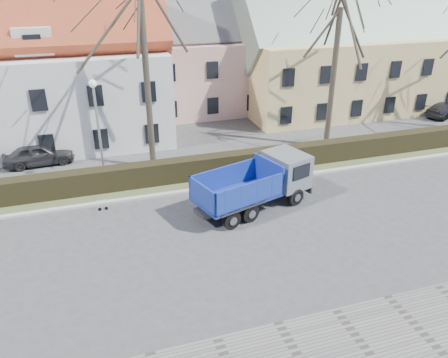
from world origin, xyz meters
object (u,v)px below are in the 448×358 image
object	(u,v)px
cart_frame	(98,205)
parked_car_a	(39,154)
parked_car_b	(445,110)
dump_truck	(250,186)
streetlight	(99,134)

from	to	relation	value
cart_frame	parked_car_a	size ratio (longest dim) A/B	0.18
parked_car_a	parked_car_b	size ratio (longest dim) A/B	1.03
dump_truck	parked_car_b	distance (m)	22.96
streetlight	cart_frame	size ratio (longest dim) A/B	8.11
streetlight	parked_car_a	bearing A→B (deg)	132.61
streetlight	parked_car_a	world-z (taller)	streetlight
parked_car_b	streetlight	bearing A→B (deg)	79.60
dump_truck	streetlight	world-z (taller)	streetlight
parked_car_a	parked_car_b	bearing A→B (deg)	-93.34
dump_truck	parked_car_a	xyz separation A→B (m)	(-10.58, 9.24, -0.58)
dump_truck	parked_car_b	xyz separation A→B (m)	(20.80, 9.68, -0.71)
streetlight	dump_truck	bearing A→B (deg)	-37.10
cart_frame	parked_car_a	xyz separation A→B (m)	(-3.19, 7.15, 0.37)
streetlight	cart_frame	xyz separation A→B (m)	(-0.54, -3.09, -2.68)
dump_truck	streetlight	bearing A→B (deg)	125.63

